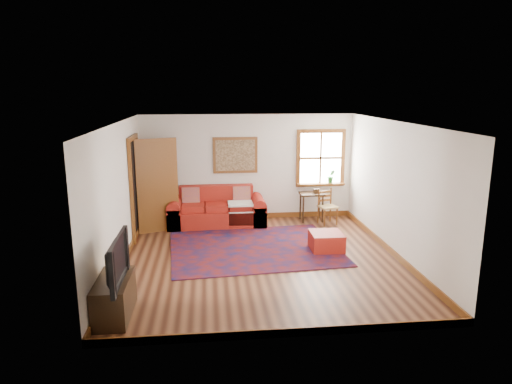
{
  "coord_description": "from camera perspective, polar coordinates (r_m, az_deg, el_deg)",
  "views": [
    {
      "loc": [
        -0.93,
        -7.89,
        3.07
      ],
      "look_at": [
        -0.03,
        0.6,
        1.13
      ],
      "focal_mm": 32.0,
      "sensor_mm": 36.0,
      "label": 1
    }
  ],
  "objects": [
    {
      "name": "room_envelope",
      "position": [
        8.09,
        0.68,
        2.67
      ],
      "size": [
        5.04,
        5.54,
        2.52
      ],
      "color": "silver",
      "rests_on": "ground"
    },
    {
      "name": "media_cabinet",
      "position": [
        6.71,
        -17.31,
        -12.51
      ],
      "size": [
        0.44,
        0.99,
        0.54
      ],
      "primitive_type": "cube",
      "color": "#311F10",
      "rests_on": "ground"
    },
    {
      "name": "window",
      "position": [
        11.08,
        8.24,
        3.51
      ],
      "size": [
        1.18,
        0.2,
        1.38
      ],
      "color": "white",
      "rests_on": "ground"
    },
    {
      "name": "framed_artwork",
      "position": [
        10.73,
        -2.61,
        4.62
      ],
      "size": [
        1.05,
        0.07,
        0.85
      ],
      "color": "brown",
      "rests_on": "ground"
    },
    {
      "name": "television",
      "position": [
        6.36,
        -17.7,
        -8.18
      ],
      "size": [
        0.14,
        1.1,
        0.63
      ],
      "primitive_type": "imported",
      "rotation": [
        0.0,
        0.0,
        1.57
      ],
      "color": "black",
      "rests_on": "media_cabinet"
    },
    {
      "name": "candle_hurricane",
      "position": [
        6.96,
        -16.41,
        -8.32
      ],
      "size": [
        0.12,
        0.12,
        0.18
      ],
      "color": "silver",
      "rests_on": "media_cabinet"
    },
    {
      "name": "red_ottoman",
      "position": [
        9.01,
        8.79,
        -6.13
      ],
      "size": [
        0.62,
        0.62,
        0.35
      ],
      "primitive_type": "cube",
      "rotation": [
        0.0,
        0.0,
        -0.01
      ],
      "color": "#A21E14",
      "rests_on": "ground"
    },
    {
      "name": "persian_rug",
      "position": [
        9.04,
        -0.21,
        -7.0
      ],
      "size": [
        3.44,
        2.85,
        0.02
      ],
      "primitive_type": "cube",
      "rotation": [
        0.0,
        0.0,
        0.08
      ],
      "color": "#62110E",
      "rests_on": "ground"
    },
    {
      "name": "red_leather_sofa",
      "position": [
        10.58,
        -4.9,
        -2.52
      ],
      "size": [
        2.22,
        0.92,
        0.87
      ],
      "color": "#A21E14",
      "rests_on": "ground"
    },
    {
      "name": "ladder_back_chair",
      "position": [
        10.69,
        8.84,
        -1.63
      ],
      "size": [
        0.46,
        0.45,
        0.82
      ],
      "color": "tan",
      "rests_on": "ground"
    },
    {
      "name": "side_table",
      "position": [
        10.83,
        6.97,
        -0.77
      ],
      "size": [
        0.56,
        0.42,
        0.67
      ],
      "color": "#311F10",
      "rests_on": "ground"
    },
    {
      "name": "ground",
      "position": [
        8.52,
        0.66,
        -8.35
      ],
      "size": [
        5.5,
        5.5,
        0.0
      ],
      "primitive_type": "plane",
      "color": "#3A1B0F",
      "rests_on": "ground"
    },
    {
      "name": "doorway",
      "position": [
        9.96,
        -13.25,
        0.84
      ],
      "size": [
        0.89,
        1.08,
        2.14
      ],
      "color": "black",
      "rests_on": "ground"
    }
  ]
}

